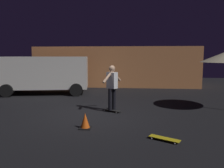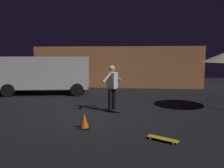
{
  "view_description": "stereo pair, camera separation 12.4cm",
  "coord_description": "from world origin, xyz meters",
  "px_view_note": "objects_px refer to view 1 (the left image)",
  "views": [
    {
      "loc": [
        1.63,
        -7.88,
        2.12
      ],
      "look_at": [
        0.82,
        0.47,
        1.05
      ],
      "focal_mm": 36.54,
      "sensor_mm": 36.0,
      "label": 1
    },
    {
      "loc": [
        1.76,
        -7.87,
        2.12
      ],
      "look_at": [
        0.82,
        0.47,
        1.05
      ],
      "focal_mm": 36.54,
      "sensor_mm": 36.0,
      "label": 2
    }
  ],
  "objects_px": {
    "parked_van": "(45,73)",
    "skateboard_spare": "(164,139)",
    "skateboard_ridden": "(112,110)",
    "skater": "(112,84)",
    "traffic_cone": "(85,121)"
  },
  "relations": [
    {
      "from": "parked_van",
      "to": "skateboard_spare",
      "type": "height_order",
      "value": "parked_van"
    },
    {
      "from": "skateboard_ridden",
      "to": "traffic_cone",
      "type": "bearing_deg",
      "value": -105.87
    },
    {
      "from": "parked_van",
      "to": "skateboard_ridden",
      "type": "height_order",
      "value": "parked_van"
    },
    {
      "from": "skateboard_spare",
      "to": "traffic_cone",
      "type": "relative_size",
      "value": 1.69
    },
    {
      "from": "skateboard_spare",
      "to": "parked_van",
      "type": "bearing_deg",
      "value": 130.9
    },
    {
      "from": "skateboard_ridden",
      "to": "skater",
      "type": "distance_m",
      "value": 0.98
    },
    {
      "from": "skateboard_ridden",
      "to": "traffic_cone",
      "type": "distance_m",
      "value": 2.13
    },
    {
      "from": "parked_van",
      "to": "skateboard_spare",
      "type": "xyz_separation_m",
      "value": [
        5.65,
        -6.52,
        -1.11
      ]
    },
    {
      "from": "skater",
      "to": "skateboard_ridden",
      "type": "bearing_deg",
      "value": 0.0
    },
    {
      "from": "skateboard_ridden",
      "to": "skateboard_spare",
      "type": "xyz_separation_m",
      "value": [
        1.58,
        -2.81,
        0.0
      ]
    },
    {
      "from": "skateboard_ridden",
      "to": "traffic_cone",
      "type": "relative_size",
      "value": 1.63
    },
    {
      "from": "skateboard_spare",
      "to": "skateboard_ridden",
      "type": "bearing_deg",
      "value": 119.42
    },
    {
      "from": "skateboard_spare",
      "to": "skater",
      "type": "distance_m",
      "value": 3.37
    },
    {
      "from": "traffic_cone",
      "to": "skateboard_ridden",
      "type": "bearing_deg",
      "value": 74.13
    },
    {
      "from": "parked_van",
      "to": "skater",
      "type": "relative_size",
      "value": 2.91
    }
  ]
}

